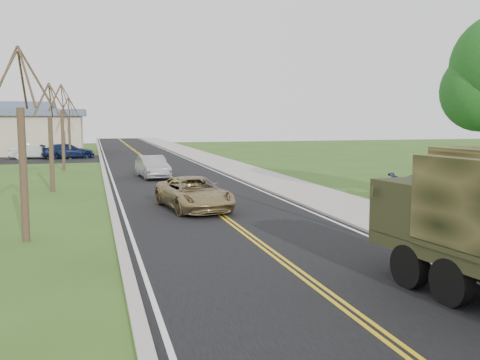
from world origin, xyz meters
name	(u,v)px	position (x,y,z in m)	size (l,w,h in m)	color
ground	(394,344)	(0.00, 0.00, 0.00)	(160.00, 160.00, 0.00)	#314F1A
road	(150,162)	(0.00, 40.00, 0.01)	(8.00, 120.00, 0.01)	black
curb_right	(196,161)	(4.15, 40.00, 0.06)	(0.30, 120.00, 0.12)	#9E998E
sidewalk_right	(215,160)	(5.90, 40.00, 0.05)	(3.20, 120.00, 0.10)	#9E998E
curb_left	(102,163)	(-4.15, 40.00, 0.05)	(0.30, 120.00, 0.10)	#9E998E
bare_tree_a	(23,159)	(-7.00, 10.00, 2.63)	(1.93, 2.26, 6.08)	#38281C
bare_tree_b	(51,145)	(-7.00, 22.00, 2.48)	(1.83, 2.14, 5.73)	#38281C
bare_tree_c	(63,133)	(-7.00, 34.00, 2.78)	(2.04, 2.39, 6.42)	#38281C
bare_tree_d	(69,132)	(-7.00, 46.00, 2.55)	(1.88, 2.20, 5.91)	#38281C
suv_champagne	(194,193)	(-0.80, 14.44, 0.69)	(2.30, 5.00, 1.39)	#937F53
sedan_silver	(153,167)	(-1.16, 27.14, 0.73)	(1.54, 4.41, 1.45)	#A2A2A7
pickup_navy	(439,188)	(10.59, 13.50, 0.65)	(1.82, 4.49, 1.30)	#10153E
lot_car_silver	(34,151)	(-10.38, 47.15, 0.75)	(1.58, 4.54, 1.50)	silver
lot_car_navy	(68,151)	(-7.20, 46.70, 0.72)	(2.02, 4.97, 1.44)	#0E1836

